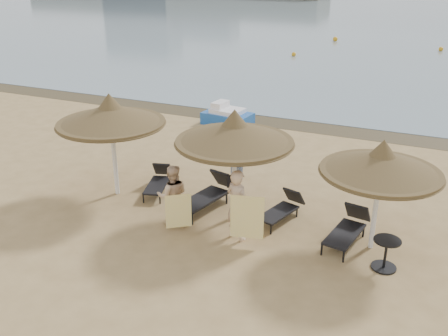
% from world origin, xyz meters
% --- Properties ---
extents(ground, '(160.00, 160.00, 0.00)m').
position_xyz_m(ground, '(0.00, 0.00, 0.00)').
color(ground, tan).
rests_on(ground, ground).
extents(sea, '(200.00, 140.00, 0.03)m').
position_xyz_m(sea, '(0.00, 80.00, 0.01)').
color(sea, slate).
rests_on(sea, ground).
extents(wet_sand_strip, '(200.00, 1.60, 0.01)m').
position_xyz_m(wet_sand_strip, '(0.00, 9.40, 0.00)').
color(wet_sand_strip, '#4D4026').
rests_on(wet_sand_strip, ground).
extents(palapa_left, '(3.09, 3.09, 3.07)m').
position_xyz_m(palapa_left, '(-3.46, 0.83, 2.44)').
color(palapa_left, white).
rests_on(palapa_left, ground).
extents(palapa_center, '(3.08, 3.08, 3.05)m').
position_xyz_m(palapa_center, '(0.31, 0.81, 2.43)').
color(palapa_center, white).
rests_on(palapa_center, ground).
extents(palapa_right, '(2.81, 2.81, 2.78)m').
position_xyz_m(palapa_right, '(3.94, 0.77, 2.22)').
color(palapa_right, white).
rests_on(palapa_right, ground).
extents(lounger_far_left, '(0.97, 1.69, 0.72)m').
position_xyz_m(lounger_far_left, '(-2.43, 1.51, 0.32)').
color(lounger_far_left, black).
rests_on(lounger_far_left, ground).
extents(lounger_near_left, '(1.12, 2.12, 0.91)m').
position_xyz_m(lounger_near_left, '(-0.60, 1.17, 0.41)').
color(lounger_near_left, black).
rests_on(lounger_near_left, ground).
extents(lounger_near_right, '(0.97, 1.70, 0.72)m').
position_xyz_m(lounger_near_right, '(1.53, 1.29, 0.32)').
color(lounger_near_right, black).
rests_on(lounger_near_right, ground).
extents(lounger_far_right, '(0.90, 1.88, 0.81)m').
position_xyz_m(lounger_far_right, '(3.36, 0.86, 0.36)').
color(lounger_far_right, black).
rests_on(lounger_far_right, ground).
extents(side_table, '(0.61, 0.61, 0.74)m').
position_xyz_m(side_table, '(4.35, -0.01, 0.35)').
color(side_table, black).
rests_on(side_table, ground).
extents(person_left, '(1.07, 0.95, 1.95)m').
position_xyz_m(person_left, '(-1.01, -0.15, 0.98)').
color(person_left, '#D7B38F').
rests_on(person_left, ground).
extents(person_right, '(1.16, 0.97, 2.15)m').
position_xyz_m(person_right, '(0.79, -0.11, 1.08)').
color(person_right, '#D7B38F').
rests_on(person_right, ground).
extents(towel_left, '(0.55, 0.40, 0.92)m').
position_xyz_m(towel_left, '(-0.66, -0.50, 0.64)').
color(towel_left, yellow).
rests_on(towel_left, ground).
extents(towel_right, '(0.79, 0.21, 1.13)m').
position_xyz_m(towel_right, '(1.14, -0.36, 0.78)').
color(towel_right, yellow).
rests_on(towel_right, ground).
extents(bag_patterned, '(0.32, 0.15, 0.40)m').
position_xyz_m(bag_patterned, '(0.31, 0.99, 1.31)').
color(bag_patterned, silver).
rests_on(bag_patterned, ground).
extents(bag_dark, '(0.25, 0.14, 0.34)m').
position_xyz_m(bag_dark, '(0.31, 0.65, 1.15)').
color(bag_dark, black).
rests_on(bag_dark, ground).
extents(pedal_boat, '(2.15, 1.45, 0.93)m').
position_xyz_m(pedal_boat, '(-3.10, 8.31, 0.35)').
color(pedal_boat, '#1C57B2').
rests_on(pedal_boat, ground).
extents(buoy_left, '(0.31, 0.31, 0.31)m').
position_xyz_m(buoy_left, '(-4.88, 24.52, 0.16)').
color(buoy_left, orange).
rests_on(buoy_left, ground).
extents(buoy_mid, '(0.34, 0.34, 0.34)m').
position_xyz_m(buoy_mid, '(4.64, 30.97, 0.17)').
color(buoy_mid, orange).
rests_on(buoy_mid, ground).
extents(buoy_extra, '(0.40, 0.40, 0.40)m').
position_xyz_m(buoy_extra, '(-3.63, 32.55, 0.20)').
color(buoy_extra, orange).
rests_on(buoy_extra, ground).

